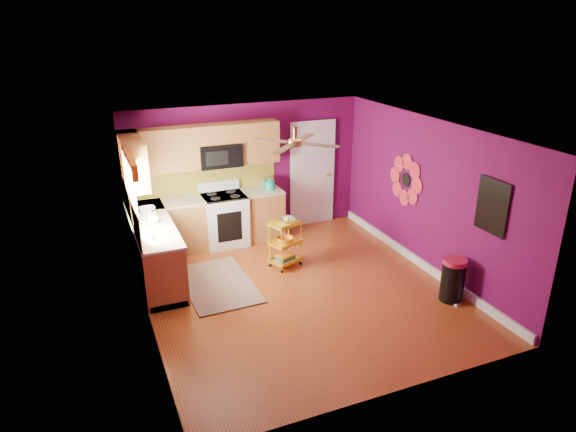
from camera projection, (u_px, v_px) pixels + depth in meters
name	position (u px, v px, depth m)	size (l,w,h in m)	color
ground	(299.00, 291.00, 7.90)	(5.00, 5.00, 0.00)	maroon
room_envelope	(302.00, 190.00, 7.32)	(4.54, 5.04, 2.52)	#5B0A45
lower_cabinets	(186.00, 235.00, 8.83)	(2.81, 2.31, 0.94)	#935A28
electric_range	(225.00, 219.00, 9.40)	(0.76, 0.66, 1.13)	white
upper_cabinetry	(182.00, 152.00, 8.68)	(2.80, 2.30, 1.26)	#935A28
left_window	(130.00, 181.00, 7.38)	(0.08, 1.35, 1.08)	white
panel_door	(312.00, 175.00, 10.14)	(0.95, 0.11, 2.15)	white
right_wall_art	(442.00, 191.00, 7.88)	(0.04, 2.74, 1.04)	black
ceiling_fan	(295.00, 142.00, 7.24)	(1.01, 1.01, 0.26)	#BF8C3F
shag_rug	(218.00, 284.00, 8.08)	(1.03, 1.67, 0.02)	#321710
rolling_cart	(286.00, 241.00, 8.54)	(0.58, 0.50, 0.88)	yellow
trash_can	(453.00, 280.00, 7.54)	(0.40, 0.41, 0.66)	black
teal_kettle	(270.00, 185.00, 9.51)	(0.18, 0.18, 0.21)	#15A190
toaster	(267.00, 182.00, 9.66)	(0.22, 0.15, 0.18)	beige
soap_bottle_a	(150.00, 216.00, 8.02)	(0.09, 0.09, 0.19)	#EA3F72
soap_bottle_b	(155.00, 217.00, 7.99)	(0.14, 0.14, 0.18)	white
counter_dish	(147.00, 210.00, 8.45)	(0.28, 0.28, 0.07)	white
counter_cup	(151.00, 236.00, 7.42)	(0.12, 0.12, 0.09)	white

